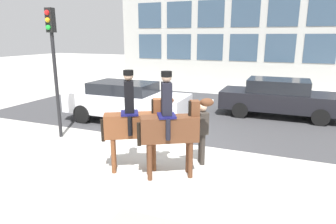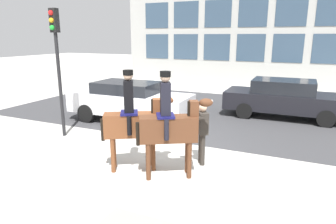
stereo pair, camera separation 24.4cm
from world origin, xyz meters
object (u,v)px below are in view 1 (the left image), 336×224
Objects in this scene: mounted_horse_lead at (134,121)px; street_car_near_lane at (126,101)px; mounted_horse_companion at (171,125)px; pedestrian_bystander at (202,129)px; street_car_far_lane at (280,97)px; traffic_light at (53,53)px.

mounted_horse_lead is 0.52× the size of street_car_near_lane.
pedestrian_bystander is at bearing 34.64° from mounted_horse_companion.
mounted_horse_companion reaches higher than street_car_far_lane.
mounted_horse_companion reaches higher than street_car_near_lane.
mounted_horse_lead is 4.39m from street_car_near_lane.
pedestrian_bystander reaches higher than street_car_near_lane.
mounted_horse_lead is 3.99m from traffic_light.
street_car_far_lane is at bearing 35.46° from mounted_horse_lead.
traffic_light is at bearing 134.26° from mounted_horse_companion.
traffic_light is (-4.92, 0.33, 1.79)m from pedestrian_bystander.
street_car_near_lane is at bearing 92.76° from mounted_horse_lead.
mounted_horse_lead reaches higher than pedestrian_bystander.
street_car_far_lane is at bearing 39.92° from traffic_light.
pedestrian_bystander is at bearing -35.76° from street_car_near_lane.
traffic_light reaches higher than mounted_horse_companion.
mounted_horse_lead is 1.74m from pedestrian_bystander.
street_car_near_lane reaches higher than street_car_far_lane.
street_car_near_lane is at bearing 65.00° from traffic_light.
mounted_horse_companion is 0.53× the size of street_car_far_lane.
pedestrian_bystander is 0.34× the size of street_car_far_lane.
street_car_near_lane is 3.26m from traffic_light.
pedestrian_bystander is 5.24m from traffic_light.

